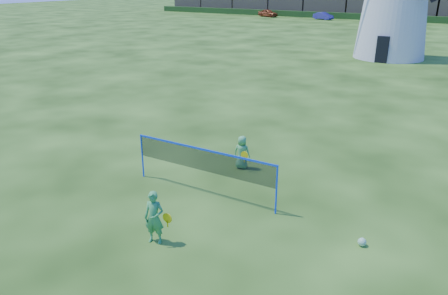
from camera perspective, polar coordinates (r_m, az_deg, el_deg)
name	(u,v)px	position (r m, az deg, el deg)	size (l,w,h in m)	color
ground	(211,195)	(13.77, -1.78, -6.32)	(220.00, 220.00, 0.00)	black
badminton_net	(203,161)	(13.40, -2.76, -1.76)	(5.05, 0.05, 1.55)	blue
player_girl	(154,218)	(11.29, -9.23, -9.17)	(0.72, 0.48, 1.44)	#3A9249
player_boy	(242,152)	(15.45, 2.39, -0.64)	(0.69, 0.48, 1.22)	#4FA559
play_ball	(362,242)	(11.86, 17.83, -11.84)	(0.22, 0.22, 0.22)	green
hedge	(303,14)	(81.66, 10.46, 16.99)	(62.00, 0.80, 1.00)	#193814
car_left	(268,13)	(81.44, 5.85, 17.31)	(1.53, 3.81, 1.30)	brown
car_right	(323,16)	(77.19, 13.03, 16.63)	(1.25, 3.59, 1.18)	navy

